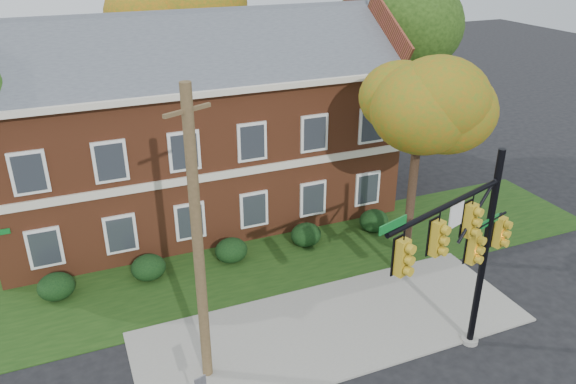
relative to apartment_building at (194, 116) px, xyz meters
name	(u,v)px	position (x,y,z in m)	size (l,w,h in m)	color
ground	(346,345)	(2.00, -11.95, -4.99)	(120.00, 120.00, 0.00)	black
sidewalk	(333,327)	(2.00, -10.95, -4.95)	(14.00, 5.00, 0.08)	gray
grass_strip	(281,259)	(2.00, -5.95, -4.97)	(30.00, 6.00, 0.04)	#193811
apartment_building	(194,116)	(0.00, 0.00, 0.00)	(18.80, 8.80, 9.74)	brown
hedge_far_left	(56,287)	(-7.00, -5.25, -4.46)	(1.40, 1.26, 1.05)	black
hedge_left	(148,267)	(-3.50, -5.25, -4.46)	(1.40, 1.26, 1.05)	black
hedge_center	(231,250)	(0.00, -5.25, -4.46)	(1.40, 1.26, 1.05)	black
hedge_right	(306,235)	(3.50, -5.25, -4.46)	(1.40, 1.26, 1.05)	black
hedge_far_right	(374,221)	(7.00, -5.25, -4.46)	(1.40, 1.26, 1.05)	black
tree_near_right	(427,110)	(7.22, -8.09, 1.68)	(4.50, 4.25, 8.58)	black
tree_right_rear	(395,30)	(11.31, 0.86, 3.13)	(6.30, 5.95, 10.62)	black
tree_far_rear	(179,9)	(1.34, 7.84, 3.86)	(6.84, 6.46, 11.52)	black
traffic_signal	(465,244)	(4.79, -13.86, -0.58)	(6.10, 2.17, 7.11)	gray
utility_pole	(198,244)	(-2.75, -11.51, -0.18)	(1.38, 0.72, 9.49)	brown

